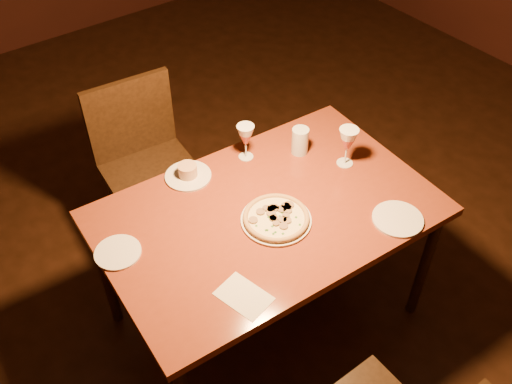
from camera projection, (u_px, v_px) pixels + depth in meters
floor at (291, 314)px, 2.94m from camera, size 7.00×7.00×0.00m
dining_table at (267, 221)px, 2.47m from camera, size 1.47×0.99×0.76m
chair_far at (146, 161)px, 2.99m from camera, size 0.50×0.50×0.95m
pizza_plate at (276, 218)px, 2.36m from camera, size 0.30×0.30×0.03m
ramekin_saucer at (188, 173)px, 2.56m from camera, size 0.21×0.21×0.07m
wine_glass_far at (246, 142)px, 2.61m from camera, size 0.08×0.08×0.18m
wine_glass_right at (347, 147)px, 2.57m from camera, size 0.09×0.09×0.20m
water_tumbler at (300, 141)px, 2.66m from camera, size 0.08×0.08×0.13m
side_plate_left at (118, 252)px, 2.24m from camera, size 0.18×0.18×0.01m
side_plate_near at (398, 219)px, 2.37m from camera, size 0.21×0.21×0.01m
menu_card at (244, 296)px, 2.10m from camera, size 0.18×0.22×0.00m
pendant_light at (271, 0)px, 1.78m from camera, size 0.12×0.12×0.12m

